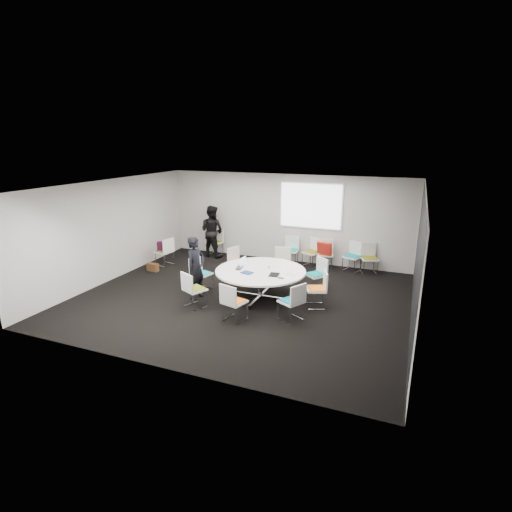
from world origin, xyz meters
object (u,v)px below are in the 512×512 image
at_px(chair_ring_e, 201,280).
at_px(person_main, 196,268).
at_px(chair_person_back, 215,247).
at_px(chair_ring_a, 317,296).
at_px(chair_back_d, 352,262).
at_px(chair_ring_d, 238,269).
at_px(chair_back_c, 325,260).
at_px(maroon_bag, 164,246).
at_px(chair_ring_f, 195,296).
at_px(chair_ring_g, 234,309).
at_px(laptop, 241,268).
at_px(chair_back_a, 291,256).
at_px(chair_ring_c, 282,269).
at_px(brown_bag, 153,267).
at_px(person_back, 212,231).
at_px(chair_ring_b, 316,281).
at_px(conference_table, 260,277).
at_px(cup, 269,267).
at_px(chair_spare_left, 165,257).
at_px(chair_ring_h, 292,309).
at_px(chair_back_b, 312,258).
at_px(chair_back_e, 369,264).

bearing_deg(chair_ring_e, person_main, 32.26).
bearing_deg(chair_person_back, chair_ring_a, 159.43).
xyz_separation_m(chair_back_d, person_main, (-3.28, -3.63, 0.51)).
distance_m(chair_ring_d, person_main, 1.86).
height_order(chair_back_c, maroon_bag, chair_back_c).
height_order(chair_ring_f, chair_ring_g, same).
distance_m(chair_back_c, laptop, 3.40).
bearing_deg(chair_back_d, chair_back_a, 22.22).
relative_size(chair_back_a, maroon_bag, 2.20).
bearing_deg(chair_ring_c, brown_bag, 1.53).
bearing_deg(person_back, chair_person_back, -82.25).
distance_m(chair_ring_a, chair_ring_b, 1.04).
bearing_deg(brown_bag, chair_back_d, 22.13).
bearing_deg(chair_back_d, conference_table, 80.42).
height_order(chair_back_c, chair_person_back, same).
bearing_deg(cup, person_main, -153.48).
relative_size(chair_ring_f, chair_spare_left, 1.00).
bearing_deg(chair_ring_h, brown_bag, 99.74).
distance_m(chair_back_d, chair_spare_left, 5.82).
bearing_deg(chair_ring_e, brown_bag, -95.65).
bearing_deg(chair_ring_g, person_main, 164.67).
relative_size(chair_back_c, chair_person_back, 1.00).
distance_m(chair_ring_f, chair_back_b, 4.51).
bearing_deg(laptop, chair_spare_left, 54.52).
xyz_separation_m(maroon_bag, brown_bag, (0.01, -0.65, -0.50)).
relative_size(cup, maroon_bag, 0.22).
bearing_deg(chair_back_d, chair_ring_h, 101.44).
relative_size(person_main, brown_bag, 4.39).
relative_size(chair_ring_b, chair_ring_h, 1.00).
xyz_separation_m(chair_ring_b, chair_person_back, (-4.03, 2.05, 0.00)).
height_order(chair_back_e, laptop, chair_back_e).
height_order(chair_ring_b, chair_ring_e, same).
relative_size(chair_back_a, chair_back_c, 1.00).
bearing_deg(chair_ring_g, maroon_bag, 158.17).
bearing_deg(chair_ring_a, chair_back_a, 6.55).
distance_m(chair_ring_b, laptop, 2.01).
distance_m(chair_back_a, person_back, 2.79).
distance_m(chair_ring_h, chair_back_b, 4.03).
distance_m(chair_ring_d, chair_back_d, 3.48).
xyz_separation_m(chair_back_e, chair_person_back, (-5.15, 0.01, 0.00)).
distance_m(chair_ring_e, chair_ring_f, 1.12).
height_order(laptop, brown_bag, laptop).
distance_m(chair_ring_a, chair_ring_g, 2.07).
distance_m(cup, brown_bag, 4.02).
bearing_deg(laptop, chair_back_e, -54.13).
xyz_separation_m(chair_ring_g, chair_ring_h, (1.16, 0.49, 0.00)).
bearing_deg(chair_spare_left, chair_ring_f, -122.36).
bearing_deg(cup, chair_back_b, 81.74).
bearing_deg(chair_ring_c, chair_back_b, -120.31).
height_order(chair_ring_c, chair_ring_g, same).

